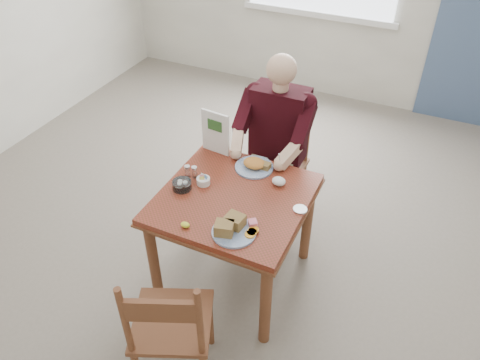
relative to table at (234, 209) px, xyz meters
The scene contains 14 objects.
floor 0.64m from the table, ahead, with size 6.00×6.00×0.00m, color #70685B.
lemon_wedge 0.41m from the table, 109.94° to the right, with size 0.06×0.04×0.03m, color yellow.
napkin 0.34m from the table, 46.02° to the left, with size 0.09×0.07×0.06m, color white.
metal_dish 0.44m from the table, ahead, with size 0.09×0.09×0.01m, color silver.
table is the anchor object (origin of this frame).
chair_far 0.81m from the table, 90.00° to the left, with size 0.42×0.42×0.95m.
chair_near 0.85m from the table, 88.50° to the right, with size 0.55×0.55×0.95m.
diner 0.73m from the table, 90.00° to the left, with size 0.53×0.56×1.39m.
near_plate 0.35m from the table, 65.56° to the right, with size 0.28×0.28×0.09m.
far_plate 0.35m from the table, 89.05° to the left, with size 0.28×0.28×0.07m.
caddy 0.27m from the table, behind, with size 0.10×0.10×0.07m.
shakers 0.38m from the table, 169.57° to the left, with size 0.09×0.05×0.08m.
creamer 0.37m from the table, 167.68° to the right, with size 0.15×0.15×0.06m.
menu 0.57m from the table, 129.68° to the left, with size 0.21×0.04×0.32m.
Camera 1 is at (0.98, -2.02, 2.63)m, focal length 35.00 mm.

